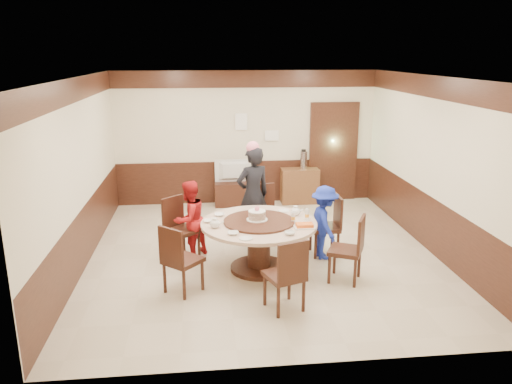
{
  "coord_description": "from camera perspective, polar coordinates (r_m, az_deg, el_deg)",
  "views": [
    {
      "loc": [
        -0.92,
        -7.46,
        3.15
      ],
      "look_at": [
        -0.13,
        -0.19,
        1.1
      ],
      "focal_mm": 35.0,
      "sensor_mm": 36.0,
      "label": 1
    }
  ],
  "objects": [
    {
      "name": "bowl_1",
      "position": [
        6.84,
        3.88,
        -4.71
      ],
      "size": [
        0.15,
        0.15,
        0.05
      ],
      "primitive_type": "imported",
      "color": "white",
      "rests_on": "banquet_table"
    },
    {
      "name": "chair_5",
      "position": [
        7.25,
        10.29,
        -7.71
      ],
      "size": [
        0.59,
        0.59,
        0.97
      ],
      "rotation": [
        0.0,
        0.0,
        7.39
      ],
      "color": "#361A11",
      "rests_on": "ground"
    },
    {
      "name": "person_red",
      "position": [
        7.92,
        -7.61,
        -3.11
      ],
      "size": [
        0.76,
        0.76,
        1.24
      ],
      "primitive_type": "imported",
      "rotation": [
        0.0,
        0.0,
        3.94
      ],
      "color": "#B3171A",
      "rests_on": "ground"
    },
    {
      "name": "bowl_2",
      "position": [
        6.84,
        -2.63,
        -4.73
      ],
      "size": [
        0.15,
        0.15,
        0.04
      ],
      "primitive_type": "imported",
      "color": "white",
      "rests_on": "banquet_table"
    },
    {
      "name": "teapot_right",
      "position": [
        7.64,
        4.54,
        -2.22
      ],
      "size": [
        0.17,
        0.15,
        0.13
      ],
      "primitive_type": "ellipsoid",
      "color": "white",
      "rests_on": "banquet_table"
    },
    {
      "name": "chair_3",
      "position": [
        6.89,
        -8.44,
        -8.92
      ],
      "size": [
        0.62,
        0.62,
        0.97
      ],
      "rotation": [
        0.0,
        0.0,
        5.55
      ],
      "color": "#361A11",
      "rests_on": "ground"
    },
    {
      "name": "chair_4",
      "position": [
        6.4,
        3.33,
        -10.79
      ],
      "size": [
        0.56,
        0.57,
        0.97
      ],
      "rotation": [
        0.0,
        0.0,
        6.63
      ],
      "color": "#361A11",
      "rests_on": "ground"
    },
    {
      "name": "chair_1",
      "position": [
        8.62,
        1.13,
        -3.63
      ],
      "size": [
        0.51,
        0.52,
        0.97
      ],
      "rotation": [
        0.0,
        0.0,
        3.31
      ],
      "color": "#361A11",
      "rests_on": "ground"
    },
    {
      "name": "tv_stand",
      "position": [
        10.64,
        -2.45,
        -0.18
      ],
      "size": [
        0.85,
        0.45,
        0.5
      ],
      "primitive_type": "cube",
      "color": "#361A11",
      "rests_on": "ground"
    },
    {
      "name": "chair_0",
      "position": [
        8.12,
        7.97,
        -5.02
      ],
      "size": [
        0.45,
        0.44,
        0.97
      ],
      "rotation": [
        0.0,
        0.0,
        1.57
      ],
      "color": "#361A11",
      "rests_on": "ground"
    },
    {
      "name": "saucer_near",
      "position": [
        6.69,
        -1.17,
        -5.32
      ],
      "size": [
        0.18,
        0.18,
        0.01
      ],
      "primitive_type": "cylinder",
      "color": "white",
      "rests_on": "banquet_table"
    },
    {
      "name": "side_cabinet",
      "position": [
        10.81,
        5.0,
        0.72
      ],
      "size": [
        0.8,
        0.4,
        0.75
      ],
      "primitive_type": "cube",
      "color": "brown",
      "rests_on": "ground"
    },
    {
      "name": "saucer_far",
      "position": [
        7.85,
        3.19,
        -2.13
      ],
      "size": [
        0.18,
        0.18,
        0.01
      ],
      "primitive_type": "cylinder",
      "color": "white",
      "rests_on": "banquet_table"
    },
    {
      "name": "bowl_4",
      "position": [
        7.36,
        -5.46,
        -3.32
      ],
      "size": [
        0.14,
        0.14,
        0.03
      ],
      "primitive_type": "imported",
      "color": "white",
      "rests_on": "banquet_table"
    },
    {
      "name": "person_blue",
      "position": [
        7.88,
        7.82,
        -3.47
      ],
      "size": [
        0.5,
        0.79,
        1.17
      ],
      "primitive_type": "imported",
      "rotation": [
        0.0,
        0.0,
        1.65
      ],
      "color": "#182A9C",
      "rests_on": "ground"
    },
    {
      "name": "teapot_left",
      "position": [
        7.1,
        -4.7,
        -3.64
      ],
      "size": [
        0.17,
        0.15,
        0.13
      ],
      "primitive_type": "ellipsoid",
      "color": "white",
      "rests_on": "banquet_table"
    },
    {
      "name": "bottle_1",
      "position": [
        7.43,
        5.85,
        -2.62
      ],
      "size": [
        0.06,
        0.06,
        0.16
      ],
      "primitive_type": "cylinder",
      "color": "white",
      "rests_on": "banquet_table"
    },
    {
      "name": "television",
      "position": [
        10.52,
        -2.48,
        2.38
      ],
      "size": [
        0.82,
        0.12,
        0.47
      ],
      "primitive_type": "imported",
      "rotation": [
        0.0,
        0.0,
        3.15
      ],
      "color": "gray",
      "rests_on": "tv_stand"
    },
    {
      "name": "chair_2",
      "position": [
        8.01,
        -8.5,
        -5.34
      ],
      "size": [
        0.62,
        0.62,
        0.97
      ],
      "rotation": [
        0.0,
        0.0,
        3.89
      ],
      "color": "#361A11",
      "rests_on": "ground"
    },
    {
      "name": "person_standing",
      "position": [
        8.43,
        -0.35,
        -0.34
      ],
      "size": [
        0.71,
        0.59,
        1.66
      ],
      "primitive_type": "imported",
      "rotation": [
        0.0,
        0.0,
        3.52
      ],
      "color": "black",
      "rests_on": "ground"
    },
    {
      "name": "room",
      "position": [
        7.82,
        0.85,
        0.29
      ],
      "size": [
        6.0,
        6.04,
        2.84
      ],
      "color": "beige",
      "rests_on": "ground"
    },
    {
      "name": "shrimp_platter",
      "position": [
        7.12,
        5.57,
        -3.87
      ],
      "size": [
        0.3,
        0.2,
        0.06
      ],
      "color": "white",
      "rests_on": "banquet_table"
    },
    {
      "name": "bowl_3",
      "position": [
        7.24,
        5.74,
        -3.6
      ],
      "size": [
        0.14,
        0.14,
        0.04
      ],
      "primitive_type": "imported",
      "color": "white",
      "rests_on": "banquet_table"
    },
    {
      "name": "thermos",
      "position": [
        10.69,
        5.44,
        3.66
      ],
      "size": [
        0.15,
        0.15,
        0.38
      ],
      "primitive_type": "cylinder",
      "color": "silver",
      "rests_on": "side_cabinet"
    },
    {
      "name": "bottle_0",
      "position": [
        7.3,
        4.28,
        -2.92
      ],
      "size": [
        0.06,
        0.06,
        0.16
      ],
      "primitive_type": "cylinder",
      "color": "white",
      "rests_on": "banquet_table"
    },
    {
      "name": "birthday_cake",
      "position": [
        7.31,
        0.11,
        -2.66
      ],
      "size": [
        0.31,
        0.31,
        0.21
      ],
      "color": "white",
      "rests_on": "banquet_table"
    },
    {
      "name": "bowl_0",
      "position": [
        7.61,
        -4.2,
        -2.62
      ],
      "size": [
        0.15,
        0.15,
        0.04
      ],
      "primitive_type": "imported",
      "color": "white",
      "rests_on": "banquet_table"
    },
    {
      "name": "banquet_table",
      "position": [
        7.4,
        0.33,
        -5.07
      ],
      "size": [
        1.7,
        1.7,
        0.78
      ],
      "color": "#361A11",
      "rests_on": "ground"
    },
    {
      "name": "notice_left",
      "position": [
        10.55,
        -1.7,
        8.02
      ],
      "size": [
        0.25,
        0.0,
        0.35
      ],
      "primitive_type": "cube",
      "color": "white",
      "rests_on": "room"
    },
    {
      "name": "notice_right",
      "position": [
        10.66,
        1.82,
        6.47
      ],
      "size": [
        0.3,
        0.0,
        0.22
      ],
      "primitive_type": "cube",
      "color": "white",
      "rests_on": "room"
    }
  ]
}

